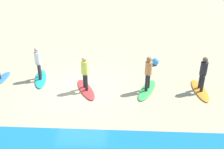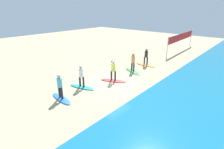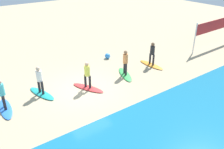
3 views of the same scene
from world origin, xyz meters
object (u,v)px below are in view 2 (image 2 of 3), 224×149
Objects in this scene: surfer_teal at (81,75)px; beach_ball at (113,62)px; surfboard_teal at (82,87)px; surfer_blue at (60,85)px; surfer_orange at (146,56)px; volleyball_net at (181,38)px; surfboard_orange at (146,65)px; surfer_green at (133,61)px; surfboard_blue at (61,98)px; surfboard_green at (133,71)px; surfer_red at (113,69)px; surfboard_red at (113,81)px.

beach_ball is at bearing -160.76° from surfer_teal.
surfer_blue reaches higher than surfboard_teal.
surfer_orange is 0.18× the size of volleyball_net.
surfer_green reaches higher than surfboard_orange.
surfer_orange is 9.97m from surfboard_blue.
surfboard_green is 1.28× the size of surfer_blue.
surfer_orange is at bearing 174.18° from surfer_teal.
surfer_orange and surfer_red have the same top height.
surfboard_teal is 2.31m from surfer_blue.
surfboard_teal is at bearing 19.24° from beach_ball.
surfer_orange is 7.89m from surfer_teal.
surfboard_blue is (7.42, -0.54, 0.00)m from surfboard_green.
surfboard_orange is 7.89m from surfboard_teal.
surfer_red reaches higher than surfboard_red.
surfer_red is 2.83m from surfboard_teal.
beach_ball is (-8.11, -2.46, 0.16)m from surfboard_blue.
beach_ball is at bearing -58.28° from surfer_orange.
volleyball_net is (-11.29, 0.08, 0.75)m from surfer_green.
surfboard_blue is (9.91, -0.45, -0.99)m from surfer_orange.
surfer_teal is at bearing -3.35° from volleyball_net.
surfboard_teal is 2.09m from surfboard_blue.
surfer_green is at bearing 175.82° from surfer_blue.
surfer_green is 3.06m from surfboard_red.
surfer_green is (2.49, 0.09, 0.99)m from surfboard_orange.
beach_ball reaches higher than surfboard_blue.
surfboard_teal is 1.28× the size of surfer_blue.
volleyball_net is 22.08× the size of beach_ball.
surfboard_blue is at bearing -73.27° from surfboard_green.
surfer_teal is 0.18× the size of volleyball_net.
surfer_teal is 2.09m from surfer_blue.
surfboard_orange is 2.49m from surfboard_green.
surfboard_teal is at bearing -78.53° from surfboard_green.
surfer_red reaches higher than surfboard_blue.
surfboard_red is (2.89, 0.09, -0.99)m from surfer_green.
beach_ball is (-0.69, -3.00, -0.83)m from surfer_green.
surfer_teal is at bearing 105.49° from surfboard_blue.
surfer_red is 2.66m from surfer_teal.
surfboard_orange is at bearing 121.72° from beach_ball.
volleyball_net is at bearing 179.58° from surfer_green.
surfer_teal reaches higher than surfboard_teal.
surfer_red is (2.89, 0.09, 0.99)m from surfboard_green.
surfboard_green is 11.42m from volleyball_net.
surfer_teal is (2.47, -0.98, 0.99)m from surfboard_red.
surfer_red is 0.18× the size of volleyball_net.
surfboard_orange and surfboard_teal have the same top height.
surfer_green is at bearing -178.21° from surfer_red.
beach_ball is at bearing -163.12° from surfer_blue.
surfer_orange and surfer_teal have the same top height.
surfer_green is 1.00× the size of surfer_teal.
surfboard_red is 1.00× the size of surfboard_teal.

